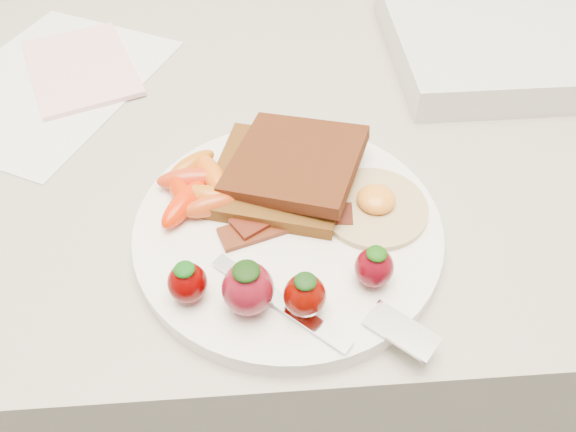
{
  "coord_description": "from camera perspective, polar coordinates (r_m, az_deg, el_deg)",
  "views": [
    {
      "loc": [
        -0.02,
        1.23,
        1.29
      ],
      "look_at": [
        0.0,
        1.55,
        0.93
      ],
      "focal_mm": 35.0,
      "sensor_mm": 36.0,
      "label": 1
    }
  ],
  "objects": [
    {
      "name": "counter",
      "position": [
        0.96,
        -0.71,
        -12.01
      ],
      "size": [
        2.0,
        0.6,
        0.9
      ],
      "primitive_type": "cube",
      "color": "gray",
      "rests_on": "ground"
    },
    {
      "name": "plate",
      "position": [
        0.5,
        -0.0,
        -1.45
      ],
      "size": [
        0.27,
        0.27,
        0.02
      ],
      "primitive_type": "cylinder",
      "color": "white",
      "rests_on": "counter"
    },
    {
      "name": "toast_lower",
      "position": [
        0.52,
        -0.88,
        3.98
      ],
      "size": [
        0.15,
        0.15,
        0.01
      ],
      "primitive_type": "cube",
      "rotation": [
        0.0,
        0.0,
        -0.29
      ],
      "color": "#4A3013",
      "rests_on": "plate"
    },
    {
      "name": "toast_upper",
      "position": [
        0.51,
        0.76,
        5.54
      ],
      "size": [
        0.15,
        0.15,
        0.03
      ],
      "primitive_type": "cube",
      "rotation": [
        0.0,
        -0.1,
        -0.39
      ],
      "color": "#35170B",
      "rests_on": "toast_lower"
    },
    {
      "name": "fried_egg",
      "position": [
        0.5,
        8.77,
        1.1
      ],
      "size": [
        0.12,
        0.12,
        0.02
      ],
      "color": "beige",
      "rests_on": "plate"
    },
    {
      "name": "bacon_strips",
      "position": [
        0.49,
        -0.29,
        0.22
      ],
      "size": [
        0.12,
        0.08,
        0.01
      ],
      "color": "#511B0A",
      "rests_on": "plate"
    },
    {
      "name": "baby_carrots",
      "position": [
        0.51,
        -9.24,
        2.86
      ],
      "size": [
        0.08,
        0.1,
        0.02
      ],
      "color": "red",
      "rests_on": "plate"
    },
    {
      "name": "strawberries",
      "position": [
        0.43,
        -1.47,
        -6.95
      ],
      "size": [
        0.18,
        0.05,
        0.05
      ],
      "color": "#520000",
      "rests_on": "plate"
    },
    {
      "name": "fork",
      "position": [
        0.43,
        4.67,
        -9.91
      ],
      "size": [
        0.17,
        0.11,
        0.0
      ],
      "color": "silver",
      "rests_on": "plate"
    },
    {
      "name": "paper_sheet",
      "position": [
        0.73,
        -23.18,
        12.26
      ],
      "size": [
        0.31,
        0.34,
        0.0
      ],
      "primitive_type": "cube",
      "rotation": [
        0.0,
        0.0,
        -0.47
      ],
      "color": "white",
      "rests_on": "counter"
    },
    {
      "name": "notepad",
      "position": [
        0.74,
        -20.28,
        13.97
      ],
      "size": [
        0.17,
        0.2,
        0.01
      ],
      "primitive_type": "cube",
      "rotation": [
        0.0,
        0.0,
        0.36
      ],
      "color": "beige",
      "rests_on": "paper_sheet"
    },
    {
      "name": "appliance",
      "position": [
        0.77,
        22.41,
        16.19
      ],
      "size": [
        0.31,
        0.25,
        0.04
      ],
      "primitive_type": "cube",
      "rotation": [
        0.0,
        0.0,
        0.01
      ],
      "color": "silver",
      "rests_on": "counter"
    }
  ]
}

